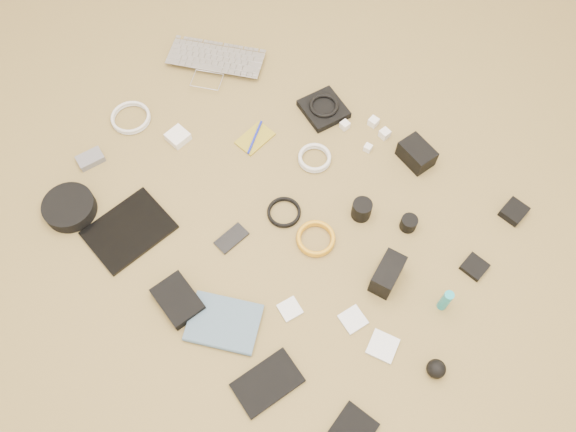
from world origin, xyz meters
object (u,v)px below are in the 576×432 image
Objects in this scene: phone at (231,238)px; headphone_case at (70,208)px; laptop at (212,69)px; dslr_camera at (417,154)px; tablet at (129,230)px; paperback at (217,348)px.

phone is 0.55m from headphone_case.
laptop is 0.85m from dslr_camera.
headphone_case reaches higher than phone.
laptop is 1.41× the size of tablet.
tablet reaches higher than phone.
tablet is (0.21, -0.70, -0.01)m from laptop.
tablet is at bearing -138.82° from phone.
dslr_camera is 1.11× the size of phone.
headphone_case is at bearing -152.54° from tablet.
dslr_camera reaches higher than headphone_case.
laptop is 1.73× the size of paperback.
dslr_camera is 1.20m from headphone_case.
paperback is at bearing -80.41° from dslr_camera.
paperback is at bearing -48.14° from phone.
phone is (-0.34, -0.62, -0.03)m from dslr_camera.
dslr_camera is 0.57× the size of paperback.
laptop reaches higher than phone.
headphone_case is (-0.21, -0.06, 0.02)m from tablet.
tablet is at bearing 14.81° from headphone_case.
phone is (0.30, 0.17, -0.00)m from tablet.
phone is at bearing 24.24° from headphone_case.
headphone_case reaches higher than laptop.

